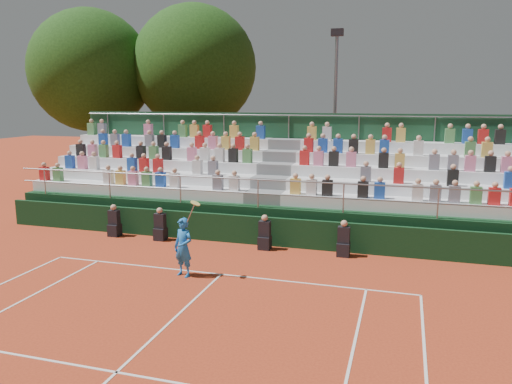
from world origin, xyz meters
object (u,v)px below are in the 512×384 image
(tree_west, at_px, (91,71))
(floodlight_mast, at_px, (335,102))
(tennis_player, at_px, (183,247))
(tree_east, at_px, (195,68))

(tree_west, relative_size, floodlight_mast, 1.21)
(tennis_player, relative_size, tree_east, 0.21)
(tree_west, xyz_separation_m, tree_east, (5.70, 1.78, 0.19))
(tennis_player, relative_size, floodlight_mast, 0.27)
(tree_east, relative_size, floodlight_mast, 1.24)
(tennis_player, height_order, tree_west, tree_west)
(tree_east, bearing_deg, tree_west, -162.62)
(tennis_player, bearing_deg, tree_west, 131.80)
(floodlight_mast, bearing_deg, tree_east, 166.18)
(tennis_player, relative_size, tree_west, 0.22)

